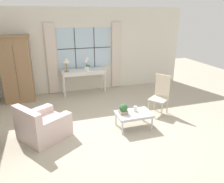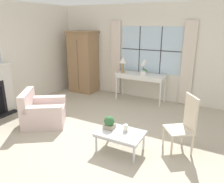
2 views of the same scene
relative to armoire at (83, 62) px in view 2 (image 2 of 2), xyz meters
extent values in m
plane|color=#B2A893|center=(2.17, -2.65, -1.01)|extent=(14.00, 14.00, 0.00)
cube|color=silver|center=(2.17, 0.38, 0.39)|extent=(7.20, 0.06, 2.80)
cube|color=silver|center=(2.17, 0.35, 0.48)|extent=(1.82, 0.01, 1.35)
cube|color=#2D2D33|center=(1.85, 0.34, 0.48)|extent=(0.02, 0.02, 1.35)
cube|color=#2D2D33|center=(2.50, 0.34, 0.48)|extent=(0.02, 0.02, 1.35)
cube|color=#2D2D33|center=(2.17, 0.34, 0.48)|extent=(1.82, 0.02, 0.02)
cube|color=beige|center=(1.06, 0.30, 0.17)|extent=(0.33, 0.06, 2.31)
cube|color=beige|center=(3.29, 0.30, 0.17)|extent=(0.33, 0.06, 2.31)
cube|color=silver|center=(-0.86, -2.05, 0.39)|extent=(0.06, 7.20, 2.80)
cube|color=#93704C|center=(0.00, 0.00, -0.04)|extent=(0.84, 0.60, 1.94)
cube|color=olive|center=(0.00, 0.00, 0.97)|extent=(0.92, 0.66, 0.06)
cube|color=brown|center=(0.00, -0.30, -0.07)|extent=(0.01, 0.01, 1.63)
sphere|color=#997F4C|center=(-0.05, -0.31, -0.04)|extent=(0.03, 0.03, 0.03)
sphere|color=#997F4C|center=(0.05, -0.31, -0.04)|extent=(0.03, 0.03, 0.03)
cube|color=white|center=(2.03, 0.02, -0.21)|extent=(1.45, 0.55, 0.03)
cube|color=white|center=(2.03, 0.02, -0.27)|extent=(1.39, 0.53, 0.10)
cylinder|color=white|center=(1.35, -0.22, -0.61)|extent=(0.04, 0.04, 0.79)
cylinder|color=white|center=(2.72, -0.22, -0.61)|extent=(0.04, 0.04, 0.79)
cylinder|color=white|center=(1.35, 0.25, -0.61)|extent=(0.04, 0.04, 0.79)
cylinder|color=white|center=(2.72, 0.25, -0.61)|extent=(0.04, 0.04, 0.79)
cylinder|color=#9E7F47|center=(1.48, -0.04, -0.18)|extent=(0.14, 0.14, 0.02)
cylinder|color=#9E7F47|center=(1.48, -0.04, -0.03)|extent=(0.05, 0.05, 0.27)
cone|color=white|center=(1.48, -0.04, 0.19)|extent=(0.25, 0.25, 0.17)
cylinder|color=white|center=(2.14, -0.06, -0.13)|extent=(0.16, 0.16, 0.11)
cylinder|color=#336638|center=(2.14, -0.06, 0.07)|extent=(0.01, 0.01, 0.30)
cube|color=#336638|center=(2.19, -0.06, -0.04)|extent=(0.15, 0.02, 0.09)
sphere|color=white|center=(2.11, -0.05, 0.09)|extent=(0.09, 0.09, 0.09)
sphere|color=white|center=(2.14, -0.05, 0.14)|extent=(0.09, 0.09, 0.09)
sphere|color=white|center=(2.17, -0.05, 0.19)|extent=(0.09, 0.09, 0.09)
cube|color=beige|center=(0.66, -2.52, -0.80)|extent=(1.23, 1.22, 0.41)
cube|color=beige|center=(0.35, -2.72, -0.41)|extent=(0.62, 0.81, 0.38)
cube|color=beige|center=(0.47, -2.24, -0.73)|extent=(0.86, 0.67, 0.55)
cube|color=beige|center=(0.85, -2.79, -0.73)|extent=(0.86, 0.67, 0.55)
cube|color=beige|center=(3.64, -2.23, -0.58)|extent=(0.62, 0.62, 0.03)
cube|color=beige|center=(3.80, -2.11, -0.28)|extent=(0.27, 0.35, 0.58)
cube|color=beige|center=(3.80, -2.11, 0.03)|extent=(0.29, 0.37, 0.05)
cylinder|color=beige|center=(3.60, -2.49, -0.80)|extent=(0.04, 0.04, 0.41)
cylinder|color=beige|center=(3.37, -2.19, -0.80)|extent=(0.04, 0.04, 0.41)
cylinder|color=beige|center=(3.91, -2.27, -0.80)|extent=(0.04, 0.04, 0.41)
cylinder|color=beige|center=(3.68, -1.96, -0.80)|extent=(0.04, 0.04, 0.41)
cube|color=silver|center=(2.71, -2.72, -0.65)|extent=(0.84, 0.57, 0.03)
cube|color=#B1B3B8|center=(2.71, -2.72, -0.68)|extent=(0.83, 0.56, 0.04)
cylinder|color=silver|center=(2.34, -2.95, -0.83)|extent=(0.04, 0.04, 0.35)
cylinder|color=silver|center=(3.09, -2.95, -0.83)|extent=(0.04, 0.04, 0.35)
cylinder|color=silver|center=(2.34, -2.49, -0.83)|extent=(0.04, 0.04, 0.35)
cylinder|color=silver|center=(3.09, -2.49, -0.83)|extent=(0.04, 0.04, 0.35)
cube|color=tan|center=(2.46, -2.67, -0.59)|extent=(0.19, 0.19, 0.08)
sphere|color=#336638|center=(2.46, -2.67, -0.49)|extent=(0.20, 0.20, 0.20)
cylinder|color=silver|center=(2.78, -2.64, -0.63)|extent=(0.11, 0.11, 0.01)
cylinder|color=white|center=(2.78, -2.64, -0.56)|extent=(0.08, 0.08, 0.12)
cylinder|color=black|center=(2.78, -2.64, -0.50)|extent=(0.00, 0.00, 0.01)
camera|label=1|loc=(0.80, -7.03, 1.60)|focal=35.00mm
camera|label=2|loc=(4.25, -5.90, 1.27)|focal=35.00mm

